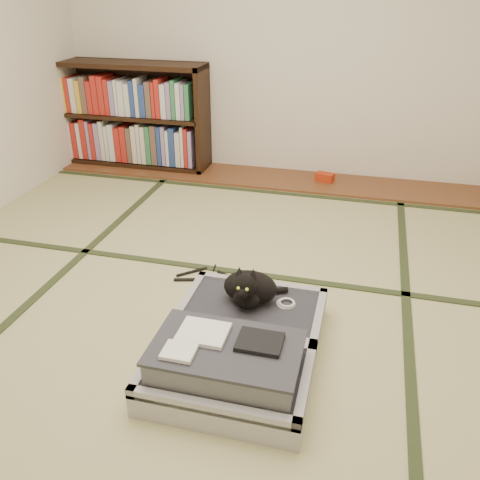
# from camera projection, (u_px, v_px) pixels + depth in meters

# --- Properties ---
(floor) EXTENTS (4.50, 4.50, 0.00)m
(floor) POSITION_uv_depth(u_px,v_px,m) (215.00, 309.00, 2.73)
(floor) COLOR tan
(floor) RESTS_ON ground
(wood_strip) EXTENTS (4.00, 0.50, 0.02)m
(wood_strip) POSITION_uv_depth(u_px,v_px,m) (282.00, 179.00, 4.44)
(wood_strip) COLOR brown
(wood_strip) RESTS_ON ground
(red_item) EXTENTS (0.17, 0.13, 0.07)m
(red_item) POSITION_uv_depth(u_px,v_px,m) (325.00, 177.00, 4.36)
(red_item) COLOR #B02A0E
(red_item) RESTS_ON wood_strip
(room_shell) EXTENTS (4.50, 4.50, 4.50)m
(room_shell) POSITION_uv_depth(u_px,v_px,m) (206.00, 12.00, 2.05)
(room_shell) COLOR white
(room_shell) RESTS_ON ground
(tatami_borders) EXTENTS (4.00, 4.50, 0.01)m
(tatami_borders) POSITION_uv_depth(u_px,v_px,m) (238.00, 264.00, 3.15)
(tatami_borders) COLOR #2D381E
(tatami_borders) RESTS_ON ground
(bookcase) EXTENTS (1.44, 0.33, 0.93)m
(bookcase) POSITION_uv_depth(u_px,v_px,m) (130.00, 117.00, 4.61)
(bookcase) COLOR black
(bookcase) RESTS_ON wood_strip
(suitcase) EXTENTS (0.70, 0.93, 0.28)m
(suitcase) POSITION_uv_depth(u_px,v_px,m) (238.00, 347.00, 2.30)
(suitcase) COLOR #AEAEB3
(suitcase) RESTS_ON floor
(cat) EXTENTS (0.31, 0.31, 0.25)m
(cat) POSITION_uv_depth(u_px,v_px,m) (249.00, 288.00, 2.50)
(cat) COLOR black
(cat) RESTS_ON suitcase
(cable_coil) EXTENTS (0.10, 0.10, 0.02)m
(cable_coil) POSITION_uv_depth(u_px,v_px,m) (286.00, 303.00, 2.53)
(cable_coil) COLOR white
(cable_coil) RESTS_ON suitcase
(hanger) EXTENTS (0.41, 0.24, 0.01)m
(hanger) POSITION_uv_depth(u_px,v_px,m) (209.00, 277.00, 3.01)
(hanger) COLOR black
(hanger) RESTS_ON floor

